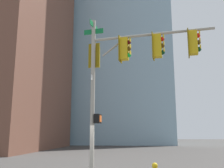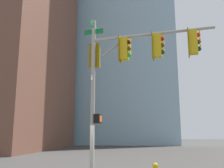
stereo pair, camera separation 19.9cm
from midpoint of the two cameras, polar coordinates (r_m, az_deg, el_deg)
The scene contains 4 objects.
signal_pole_assembly at distance 11.43m, azimuth 3.88°, elevation 4.85°, with size 1.64×5.69×7.40m.
building_brick_midblock at distance 64.89m, azimuth -3.32°, elevation 6.43°, with size 16.19×17.50×43.16m, color #4C3328.
building_glass_tower at distance 68.80m, azimuth -1.19°, elevation 13.43°, with size 26.51×31.30×61.24m, color #8CB2C6.
building_brick_farside at distance 73.35m, azimuth -13.35°, elevation 5.59°, with size 23.46×15.90×45.48m, color brown.
Camera 2 is at (11.47, 2.09, 2.13)m, focal length 41.20 mm.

